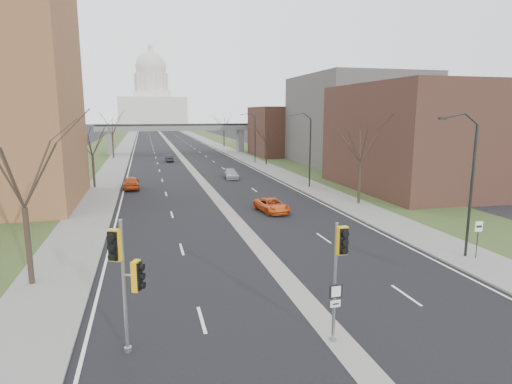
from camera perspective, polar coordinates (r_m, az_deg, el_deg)
name	(u,v)px	position (r m, az deg, el deg)	size (l,w,h in m)	color
ground	(328,328)	(18.85, 9.60, -17.45)	(700.00, 700.00, 0.00)	black
road_surface	(164,137)	(165.51, -12.22, 7.22)	(20.00, 600.00, 0.01)	black
median_strip	(164,137)	(165.51, -12.22, 7.22)	(1.20, 600.00, 0.02)	gray
sidewalk_right	(196,136)	(166.44, -8.06, 7.39)	(4.00, 600.00, 0.12)	gray
sidewalk_left	(130,137)	(165.43, -16.40, 7.05)	(4.00, 600.00, 0.12)	gray
grass_verge_right	(211,136)	(167.24, -6.00, 7.45)	(8.00, 600.00, 0.10)	#2F411E
grass_verge_left	(113,137)	(165.72, -18.49, 6.94)	(8.00, 600.00, 0.10)	#2F411E
commercial_block_near	(422,137)	(53.20, 21.29, 6.79)	(16.00, 20.00, 12.00)	#442A20
commercial_block_mid	(356,121)	(75.72, 13.16, 9.26)	(18.00, 22.00, 15.00)	#5B5853
commercial_block_far	(288,131)	(90.02, 4.30, 8.06)	(14.00, 14.00, 10.00)	#442A20
pedestrian_bridge	(177,131)	(95.46, -10.44, 7.96)	(34.00, 3.00, 6.45)	slate
capitol	(152,100)	(335.34, -13.66, 11.89)	(48.00, 42.00, 55.75)	silver
streetlight_near	(464,145)	(27.83, 25.97, 5.67)	(2.61, 0.20, 8.70)	black
streetlight_mid	(304,129)	(50.48, 6.42, 8.35)	(2.61, 0.20, 8.70)	black
streetlight_far	(250,124)	(75.33, -0.74, 9.10)	(2.61, 0.20, 8.70)	black
tree_left_a	(20,158)	(23.98, -29.00, 4.04)	(7.20, 7.20, 9.40)	#382B21
tree_left_b	(91,135)	(53.52, -21.13, 7.06)	(6.75, 6.75, 8.81)	#382B21
tree_left_c	(111,122)	(87.34, -18.72, 8.81)	(7.65, 7.65, 9.99)	#382B21
tree_right_a	(361,136)	(42.24, 13.87, 7.28)	(7.20, 7.20, 9.40)	#382B21
tree_right_b	(266,131)	(72.99, 1.38, 8.17)	(6.30, 6.30, 8.22)	#382B21
tree_right_c	(224,120)	(111.94, -4.32, 9.58)	(7.65, 7.65, 9.99)	#382B21
signal_pole_left	(125,269)	(16.07, -17.01, -9.82)	(1.18, 0.85, 5.09)	gray
signal_pole_median	(339,262)	(16.38, 11.00, -9.18)	(0.55, 0.78, 4.77)	gray
speed_limit_sign	(478,233)	(29.06, 27.49, -4.85)	(0.49, 0.07, 2.29)	black
car_left_near	(131,182)	(52.10, -16.29, 1.23)	(1.83, 4.56, 1.55)	#A63913
car_left_far	(169,158)	(79.95, -11.50, 4.42)	(1.29, 3.69, 1.22)	black
car_right_near	(272,205)	(38.47, 2.11, -1.77)	(2.06, 4.46, 1.24)	#D34F16
car_right_mid	(231,174)	(58.08, -3.35, 2.39)	(1.72, 4.22, 1.23)	#96979D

